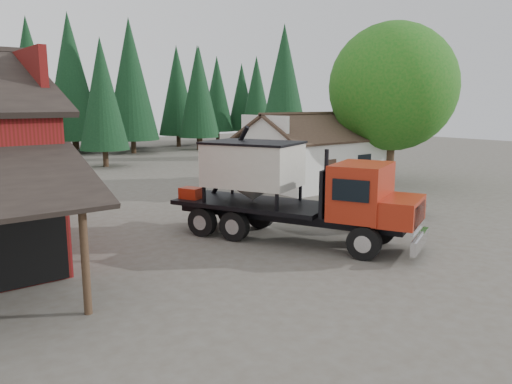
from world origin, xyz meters
TOP-DOWN VIEW (x-y plane):
  - ground at (0.00, 0.00)m, footprint 120.00×120.00m
  - farmhouse at (13.00, 13.00)m, footprint 8.60×6.42m
  - deciduous_tree at (17.01, 9.97)m, footprint 8.00×8.00m
  - near_pine_b at (6.00, 30.00)m, footprint 3.96×3.96m
  - near_pine_c at (22.00, 26.00)m, footprint 4.84×4.84m
  - feed_truck at (3.02, 4.03)m, footprint 6.25×9.83m
  - silver_car at (8.41, 4.04)m, footprint 5.53×2.89m

SIDE VIEW (x-z plane):
  - ground at x=0.00m, z-range 0.00..0.00m
  - silver_car at x=8.41m, z-range 0.00..1.49m
  - farmhouse at x=13.00m, z-range -0.66..3.99m
  - feed_truck at x=3.02m, z-range -0.14..4.20m
  - near_pine_b at x=6.00m, z-range 0.69..11.09m
  - deciduous_tree at x=17.01m, z-range 0.81..11.01m
  - near_pine_c at x=22.00m, z-range 0.69..13.09m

